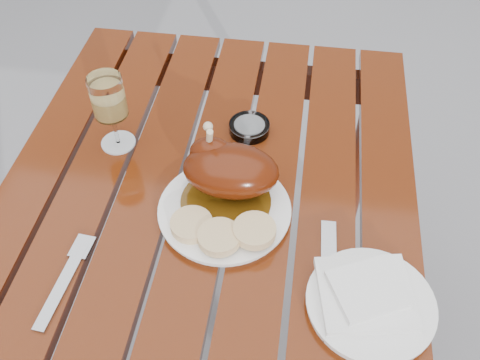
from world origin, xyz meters
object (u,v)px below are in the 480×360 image
side_plate (370,304)px  table (208,321)px  dinner_plate (225,211)px  ashtray (249,128)px  wine_glass (112,113)px

side_plate → table: bearing=157.3°
table → dinner_plate: dinner_plate is taller
dinner_plate → ashtray: size_ratio=2.84×
table → ashtray: size_ratio=13.90×
wine_glass → ashtray: wine_glass is taller
dinner_plate → ashtray: (0.02, 0.23, 0.00)m
wine_glass → side_plate: wine_glass is taller
table → dinner_plate: 0.39m
wine_glass → ashtray: (0.27, 0.08, -0.07)m
dinner_plate → wine_glass: bearing=148.6°
wine_glass → ashtray: size_ratio=1.94×
table → ashtray: 0.47m
wine_glass → side_plate: bearing=-31.1°
table → ashtray: bearing=77.2°
ashtray → table: bearing=-102.8°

